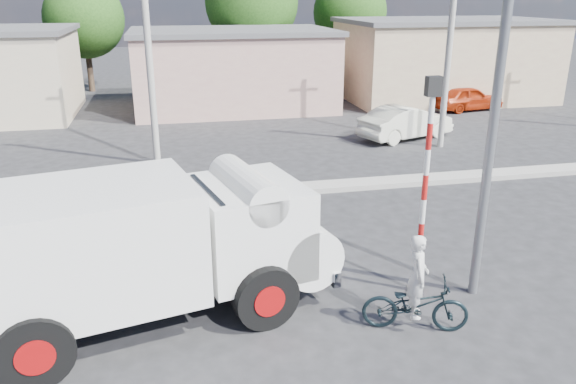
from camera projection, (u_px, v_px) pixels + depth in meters
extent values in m
plane|color=#252527|center=(278.00, 354.00, 9.49)|extent=(120.00, 120.00, 0.00)
cube|color=#99968E|center=(225.00, 194.00, 16.83)|extent=(40.00, 0.80, 0.16)
cylinder|color=black|center=(35.00, 351.00, 8.56)|extent=(1.25, 0.61, 1.21)
cylinder|color=#B70D0E|center=(35.00, 351.00, 8.56)|extent=(0.66, 0.52, 0.59)
cylinder|color=black|center=(30.00, 285.00, 10.52)|extent=(1.25, 0.61, 1.21)
cylinder|color=#B70D0E|center=(30.00, 285.00, 10.52)|extent=(0.66, 0.52, 0.59)
cylinder|color=black|center=(266.00, 297.00, 10.10)|extent=(1.25, 0.61, 1.21)
cylinder|color=#B70D0E|center=(266.00, 297.00, 10.10)|extent=(0.66, 0.52, 0.59)
cylinder|color=black|center=(224.00, 247.00, 12.06)|extent=(1.25, 0.61, 1.21)
cylinder|color=#B70D0E|center=(224.00, 247.00, 12.06)|extent=(0.66, 0.52, 0.59)
cube|color=black|center=(142.00, 287.00, 10.26)|extent=(5.23, 2.51, 0.20)
cube|color=white|center=(78.00, 247.00, 9.53)|extent=(4.38, 3.23, 2.03)
cube|color=white|center=(247.00, 226.00, 10.81)|extent=(2.42, 2.63, 1.70)
cylinder|color=white|center=(291.00, 240.00, 11.35)|extent=(1.67, 2.46, 1.21)
cylinder|color=white|center=(246.00, 188.00, 10.55)|extent=(1.25, 2.36, 0.77)
cube|color=silver|center=(310.00, 256.00, 11.67)|extent=(0.67, 2.33, 0.31)
cube|color=black|center=(208.00, 208.00, 10.34)|extent=(0.50, 1.84, 0.77)
imported|color=black|center=(415.00, 305.00, 10.05)|extent=(2.00, 1.22, 0.99)
imported|color=silver|center=(416.00, 291.00, 9.95)|extent=(0.53, 0.65, 1.55)
imported|color=white|center=(406.00, 122.00, 23.36)|extent=(4.43, 2.81, 1.38)
imported|color=#AA290B|center=(468.00, 98.00, 29.07)|extent=(3.92, 2.06, 1.27)
cylinder|color=red|center=(417.00, 280.00, 11.43)|extent=(0.11, 0.11, 0.50)
cylinder|color=white|center=(419.00, 258.00, 11.26)|extent=(0.11, 0.11, 0.50)
cylinder|color=red|center=(421.00, 235.00, 11.10)|extent=(0.11, 0.11, 0.50)
cylinder|color=white|center=(423.00, 211.00, 10.93)|extent=(0.11, 0.11, 0.50)
cylinder|color=red|center=(425.00, 187.00, 10.76)|extent=(0.11, 0.11, 0.50)
cylinder|color=white|center=(427.00, 162.00, 10.59)|extent=(0.11, 0.11, 0.50)
cylinder|color=red|center=(429.00, 136.00, 10.43)|extent=(0.11, 0.11, 0.50)
cylinder|color=white|center=(432.00, 110.00, 10.26)|extent=(0.11, 0.11, 0.50)
cube|color=black|center=(434.00, 86.00, 10.11)|extent=(0.28, 0.18, 0.36)
cylinder|color=slate|center=(500.00, 69.00, 9.95)|extent=(0.18, 0.18, 9.00)
cube|color=tan|center=(233.00, 71.00, 29.51)|extent=(10.00, 7.00, 3.80)
cube|color=#59595B|center=(232.00, 31.00, 28.84)|extent=(10.30, 7.30, 0.24)
cube|color=tan|center=(443.00, 62.00, 31.85)|extent=(11.00, 7.00, 4.20)
cube|color=#59595B|center=(447.00, 21.00, 31.11)|extent=(11.30, 7.30, 0.24)
cylinder|color=#38281E|center=(89.00, 63.00, 34.41)|extent=(0.36, 0.36, 3.47)
sphere|color=#396D20|center=(84.00, 18.00, 33.54)|extent=(4.71, 4.71, 4.71)
cylinder|color=#38281E|center=(253.00, 55.00, 35.37)|extent=(0.36, 0.36, 4.20)
sphere|color=#396D20|center=(252.00, 2.00, 34.32)|extent=(5.70, 5.70, 5.70)
cylinder|color=#38281E|center=(348.00, 54.00, 38.71)|extent=(0.36, 0.36, 3.64)
sphere|color=#396D20|center=(350.00, 12.00, 37.80)|extent=(4.94, 4.94, 4.94)
cylinder|color=#99968E|center=(148.00, 49.00, 18.80)|extent=(0.24, 0.24, 8.00)
cylinder|color=#99968E|center=(450.00, 43.00, 21.01)|extent=(0.24, 0.24, 8.00)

